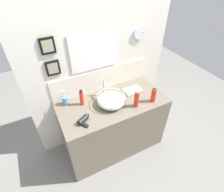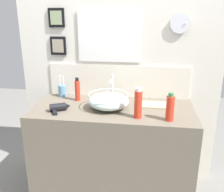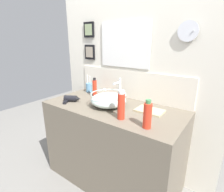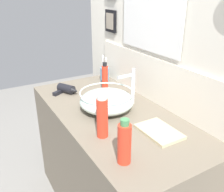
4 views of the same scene
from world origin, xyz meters
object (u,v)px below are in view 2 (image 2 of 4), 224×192
at_px(faucet, 112,86).
at_px(lotion_bottle, 170,108).
at_px(glass_bowl_sink, 109,101).
at_px(hand_towel, 154,105).
at_px(toothbrush_cup, 62,91).
at_px(soap_dispenser, 77,90).
at_px(spray_bottle, 138,103).
at_px(hair_drier, 59,107).

bearing_deg(faucet, lotion_bottle, -36.90).
relative_size(glass_bowl_sink, hand_towel, 1.41).
xyz_separation_m(toothbrush_cup, soap_dispenser, (0.18, -0.09, 0.04)).
xyz_separation_m(lotion_bottle, soap_dispenser, (-0.78, 0.34, -0.00)).
bearing_deg(soap_dispenser, spray_bottle, -29.91).
bearing_deg(lotion_bottle, toothbrush_cup, 155.90).
height_order(faucet, hair_drier, faucet).
height_order(glass_bowl_sink, toothbrush_cup, toothbrush_cup).
distance_m(glass_bowl_sink, lotion_bottle, 0.51).
relative_size(hair_drier, spray_bottle, 0.76).
distance_m(toothbrush_cup, lotion_bottle, 1.05).
height_order(faucet, toothbrush_cup, faucet).
xyz_separation_m(hair_drier, toothbrush_cup, (-0.10, 0.36, 0.03)).
bearing_deg(lotion_bottle, spray_bottle, 175.60).
bearing_deg(spray_bottle, faucet, 125.94).
bearing_deg(hand_towel, toothbrush_cup, 170.63).
height_order(faucet, hand_towel, faucet).
distance_m(glass_bowl_sink, toothbrush_cup, 0.54).
distance_m(hair_drier, spray_bottle, 0.64).
bearing_deg(spray_bottle, hair_drier, 175.62).
height_order(lotion_bottle, spray_bottle, spray_bottle).
height_order(toothbrush_cup, spray_bottle, spray_bottle).
height_order(glass_bowl_sink, faucet, faucet).
distance_m(spray_bottle, hand_towel, 0.32).
relative_size(faucet, hair_drier, 1.34).
xyz_separation_m(glass_bowl_sink, soap_dispenser, (-0.31, 0.16, 0.03)).
relative_size(spray_bottle, soap_dispenser, 1.12).
bearing_deg(soap_dispenser, hair_drier, -105.82).
bearing_deg(lotion_bottle, soap_dispenser, 156.80).
xyz_separation_m(faucet, hand_towel, (0.37, -0.07, -0.13)).
distance_m(glass_bowl_sink, soap_dispenser, 0.34).
xyz_separation_m(glass_bowl_sink, faucet, (0.00, 0.18, 0.07)).
bearing_deg(spray_bottle, hand_towel, 65.56).
relative_size(toothbrush_cup, spray_bottle, 0.89).
xyz_separation_m(soap_dispenser, hand_towel, (0.68, -0.05, -0.09)).
distance_m(faucet, toothbrush_cup, 0.49).
bearing_deg(spray_bottle, lotion_bottle, -4.40).
relative_size(hair_drier, hand_towel, 0.76).
height_order(soap_dispenser, hand_towel, soap_dispenser).
distance_m(hair_drier, hand_towel, 0.78).
bearing_deg(faucet, soap_dispenser, -175.67).
bearing_deg(hair_drier, lotion_bottle, -4.39).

